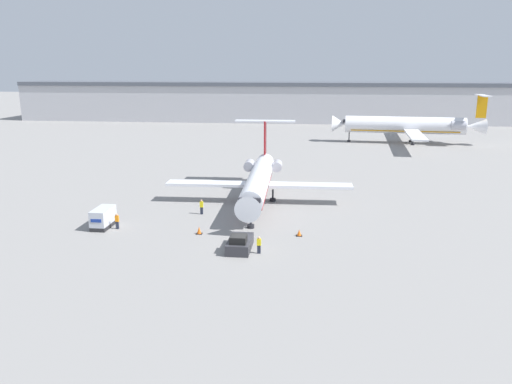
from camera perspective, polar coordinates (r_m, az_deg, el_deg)
The scene contains 11 objects.
ground_plane at distance 48.68m, azimuth -1.56°, elevation -6.78°, with size 600.00×600.00×0.00m, color gray.
terminal_building at distance 165.52m, azimuth 4.32°, elevation 10.25°, with size 180.00×16.80×12.66m.
airplane_main at distance 64.94m, azimuth 0.30°, elevation 1.40°, with size 24.40×27.25×9.55m.
pushback_tug at distance 48.91m, azimuth -1.87°, elevation -5.88°, with size 2.21×4.50×1.75m.
luggage_cart at distance 57.93m, azimuth -17.07°, elevation -2.84°, with size 1.68×3.70×2.18m.
worker_near_tug at distance 47.81m, azimuth 0.34°, elevation -6.03°, with size 0.40×0.24×1.71m.
worker_by_wing at distance 60.65m, azimuth -6.24°, elevation -1.65°, with size 0.40×0.26×1.83m.
worker_on_apron at distance 56.96m, azimuth -15.60°, elevation -3.19°, with size 0.40×0.25×1.77m.
traffic_cone_left at distance 53.77m, azimuth -6.52°, elevation -4.39°, with size 0.66×0.66×0.79m.
traffic_cone_right at distance 53.01m, azimuth 4.95°, elevation -4.68°, with size 0.64×0.64×0.70m.
airplane_parked_far_left at distance 121.95m, azimuth 17.00°, elevation 7.31°, with size 34.53×38.96×11.28m.
Camera 1 is at (6.45, -45.02, 17.34)m, focal length 35.00 mm.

